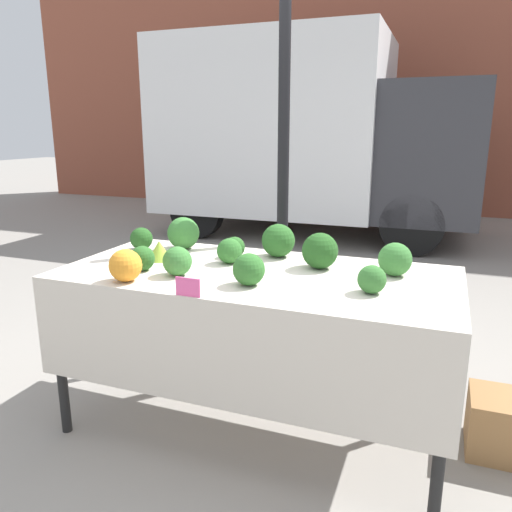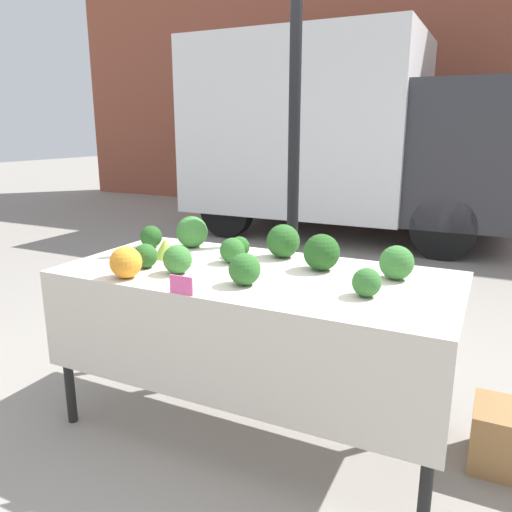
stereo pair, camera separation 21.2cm
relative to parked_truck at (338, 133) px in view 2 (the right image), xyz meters
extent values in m
plane|color=gray|center=(1.13, -5.07, -1.47)|extent=(40.00, 40.00, 0.00)
cube|color=brown|center=(1.13, 2.71, 1.86)|extent=(16.00, 0.60, 6.65)
cylinder|color=black|center=(1.04, -4.37, -0.35)|extent=(0.07, 0.07, 2.24)
cube|color=white|center=(-0.47, 0.00, 0.10)|extent=(3.18, 2.27, 2.44)
cube|color=#333338|center=(1.76, 0.00, -0.24)|extent=(1.27, 2.08, 1.76)
cylinder|color=black|center=(1.63, -0.93, -1.08)|extent=(0.78, 0.22, 0.78)
cylinder|color=black|center=(1.63, 0.93, -1.08)|extent=(0.78, 0.22, 0.78)
cylinder|color=black|center=(-1.34, -0.93, -1.08)|extent=(0.78, 0.22, 0.78)
cylinder|color=black|center=(-1.34, 0.93, -1.08)|extent=(0.78, 0.22, 0.78)
cube|color=beige|center=(1.13, -5.07, -0.63)|extent=(1.94, 0.92, 0.03)
cube|color=beige|center=(1.13, -5.53, -0.88)|extent=(1.94, 0.01, 0.47)
cylinder|color=black|center=(0.22, -5.48, -1.06)|extent=(0.05, 0.05, 0.82)
cylinder|color=black|center=(2.04, -5.48, -1.06)|extent=(0.05, 0.05, 0.82)
cylinder|color=black|center=(0.22, -4.67, -1.06)|extent=(0.05, 0.05, 0.82)
cylinder|color=black|center=(2.04, -4.67, -1.06)|extent=(0.05, 0.05, 0.82)
sphere|color=orange|center=(0.63, -5.44, -0.54)|extent=(0.15, 0.15, 0.15)
cone|color=#93B238|center=(0.57, -5.05, -0.56)|extent=(0.13, 0.13, 0.11)
sphere|color=#285B23|center=(0.60, -5.25, -0.56)|extent=(0.12, 0.12, 0.12)
sphere|color=#2D6628|center=(1.18, -5.29, -0.54)|extent=(0.15, 0.15, 0.15)
sphere|color=#2D6628|center=(0.95, -4.97, -0.55)|extent=(0.13, 0.13, 0.13)
sphere|color=#23511E|center=(0.34, -4.87, -0.55)|extent=(0.13, 0.13, 0.13)
sphere|color=#387533|center=(1.78, -4.90, -0.54)|extent=(0.16, 0.16, 0.16)
sphere|color=#387533|center=(0.56, -4.77, -0.52)|extent=(0.19, 0.19, 0.19)
sphere|color=#23511E|center=(1.41, -4.90, -0.53)|extent=(0.18, 0.18, 0.18)
sphere|color=#336B2D|center=(1.71, -5.21, -0.56)|extent=(0.12, 0.12, 0.12)
sphere|color=#387533|center=(0.80, -5.27, -0.55)|extent=(0.14, 0.14, 0.14)
sphere|color=#285B23|center=(1.14, -4.75, -0.53)|extent=(0.18, 0.18, 0.18)
sphere|color=#285B23|center=(0.92, -4.85, -0.56)|extent=(0.11, 0.11, 0.11)
cube|color=#F45B9E|center=(1.00, -5.52, -0.58)|extent=(0.11, 0.01, 0.08)
camera|label=1|loc=(1.97, -7.29, 0.07)|focal=35.00mm
camera|label=2|loc=(2.16, -7.21, 0.07)|focal=35.00mm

